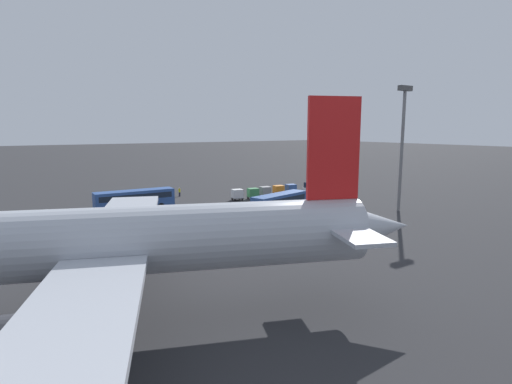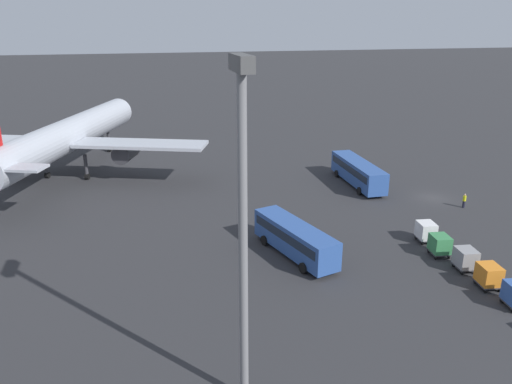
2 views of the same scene
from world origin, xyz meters
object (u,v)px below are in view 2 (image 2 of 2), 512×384
object	(u,v)px
shuttle_bus_far	(295,237)
worker_person	(464,201)
airplane	(67,137)
shuttle_bus_near	(358,171)
cargo_cart_green	(440,244)
cargo_cart_white	(426,231)
cargo_cart_orange	(489,275)
cargo_cart_grey	(466,258)

from	to	relation	value
shuttle_bus_far	worker_person	distance (m)	24.83
airplane	shuttle_bus_near	xyz separation A→B (m)	(-13.79, -38.21, -3.86)
cargo_cart_green	shuttle_bus_far	bearing A→B (deg)	75.34
shuttle_bus_near	cargo_cart_white	distance (m)	18.78
cargo_cart_orange	cargo_cart_grey	distance (m)	3.16
cargo_cart_green	cargo_cart_white	xyz separation A→B (m)	(3.16, -0.51, 0.00)
airplane	cargo_cart_white	distance (m)	49.42
cargo_cart_orange	cargo_cart_green	size ratio (longest dim) A/B	1.00
worker_person	cargo_cart_green	size ratio (longest dim) A/B	0.79
cargo_cart_grey	cargo_cart_white	bearing A→B (deg)	0.26
shuttle_bus_near	cargo_cart_orange	distance (m)	28.25
cargo_cart_orange	airplane	bearing A→B (deg)	41.29
cargo_cart_orange	cargo_cart_green	world-z (taller)	same
airplane	worker_person	world-z (taller)	airplane
worker_person	cargo_cart_white	world-z (taller)	cargo_cart_white
cargo_cart_white	shuttle_bus_far	bearing A→B (deg)	88.64
airplane	worker_person	distance (m)	53.32
airplane	cargo_cart_orange	distance (m)	56.09
airplane	cargo_cart_orange	bearing A→B (deg)	-118.03
cargo_cart_orange	shuttle_bus_near	bearing A→B (deg)	-2.68
shuttle_bus_far	worker_person	xyz separation A→B (m)	(7.16, -23.75, -1.02)
shuttle_bus_near	cargo_cart_grey	world-z (taller)	shuttle_bus_near
shuttle_bus_far	airplane	bearing A→B (deg)	20.05
worker_person	cargo_cart_grey	bearing A→B (deg)	144.48
airplane	shuttle_bus_near	bearing A→B (deg)	-89.17
shuttle_bus_far	cargo_cart_orange	distance (m)	16.97
cargo_cart_grey	shuttle_bus_far	bearing A→B (deg)	64.40
shuttle_bus_far	cargo_cart_grey	distance (m)	15.42
shuttle_bus_far	shuttle_bus_near	bearing A→B (deg)	-55.05
worker_person	cargo_cart_white	distance (m)	12.41
airplane	cargo_cart_white	xyz separation A→B (m)	(-32.51, -36.93, -4.62)
shuttle_bus_near	worker_person	world-z (taller)	shuttle_bus_near
shuttle_bus_near	shuttle_bus_far	size ratio (longest dim) A/B	1.14
airplane	shuttle_bus_far	bearing A→B (deg)	-123.69
worker_person	cargo_cart_white	size ratio (longest dim) A/B	0.79
shuttle_bus_far	cargo_cart_orange	xyz separation A→B (m)	(-9.82, -13.82, -0.69)
shuttle_bus_near	shuttle_bus_far	world-z (taller)	shuttle_bus_near
airplane	cargo_cart_grey	world-z (taller)	airplane
cargo_cart_grey	cargo_cart_green	size ratio (longest dim) A/B	1.00
shuttle_bus_far	cargo_cart_grey	world-z (taller)	shuttle_bus_far
cargo_cart_grey	cargo_cart_green	world-z (taller)	same
airplane	cargo_cart_grey	bearing A→B (deg)	-115.74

